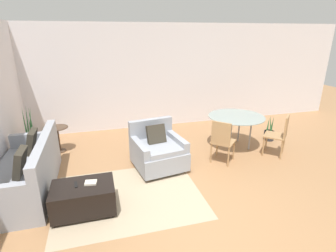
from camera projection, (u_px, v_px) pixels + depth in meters
ground_plane at (194, 212)px, 3.87m from camera, size 20.00×20.00×0.00m
wall_back at (143, 77)px, 6.96m from camera, size 12.00×0.06×2.75m
area_rug at (130, 196)px, 4.25m from camera, size 2.29×1.81×0.01m
couch at (28, 174)px, 4.31m from camera, size 0.88×2.04×0.90m
armchair at (158, 151)px, 5.07m from camera, size 1.03×1.06×0.88m
ottoman at (84, 197)px, 3.81m from camera, size 0.89×0.59×0.43m
book_stack at (91, 183)px, 3.80m from camera, size 0.18×0.15×0.03m
tv_remote_primary at (76, 184)px, 3.77m from camera, size 0.06×0.17×0.01m
potted_plant at (33, 143)px, 5.71m from camera, size 0.35×0.35×1.08m
side_table at (58, 134)px, 5.72m from camera, size 0.45×0.45×0.57m
dining_table at (236, 119)px, 5.88m from camera, size 1.25×1.25×0.74m
dining_chair_near_left at (222, 139)px, 5.16m from camera, size 0.59×0.59×0.90m
dining_chair_near_right at (280, 133)px, 5.50m from camera, size 0.59×0.59×0.90m
potted_plant_small at (269, 134)px, 6.42m from camera, size 0.24×0.24×0.64m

